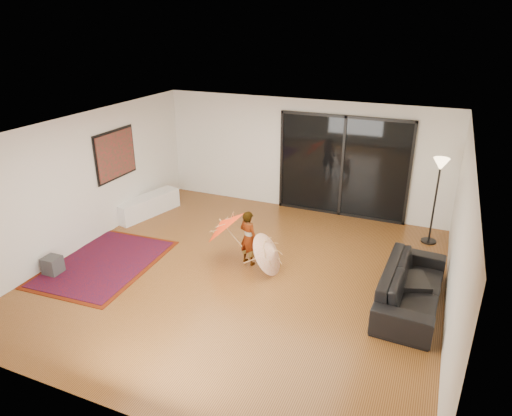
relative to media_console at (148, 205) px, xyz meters
The scene contains 17 objects.
floor 3.66m from the media_console, 27.23° to the right, with size 7.00×7.00×0.00m, color brown.
ceiling 4.41m from the media_console, 27.23° to the right, with size 7.00×7.00×0.00m, color white.
wall_back 3.89m from the media_console, 29.35° to the left, with size 7.00×7.00×0.00m, color silver.
wall_front 6.21m from the media_console, 57.86° to the right, with size 7.00×7.00×0.00m, color silver.
wall_left 2.03m from the media_console, 98.50° to the right, with size 7.00×7.00×0.00m, color silver.
wall_right 7.04m from the media_console, 13.92° to the right, with size 7.00×7.00×0.00m, color silver.
sliding_door 4.71m from the media_console, 22.90° to the left, with size 3.06×0.07×2.40m.
painting 1.58m from the media_console, 107.65° to the right, with size 0.04×1.28×1.08m.
media_console is the anchor object (origin of this frame).
speaker 3.01m from the media_console, 90.00° to the right, with size 0.30×0.30×0.34m, color #424244.
persian_rug 2.44m from the media_console, 75.21° to the right, with size 1.99×2.67×0.02m.
sofa 6.37m from the media_console, 13.24° to the right, with size 2.29×0.89×0.67m, color black.
ottoman 6.26m from the media_console, 11.56° to the right, with size 0.63×0.63×0.36m, color black.
floor_lamp 6.56m from the media_console, ahead, with size 0.32×0.32×1.84m.
child 3.43m from the media_console, 21.18° to the right, with size 0.39×0.26×1.08m, color #999999.
parasol_orange 2.97m from the media_console, 25.99° to the right, with size 0.76×0.88×0.89m.
parasol_white 4.04m from the media_console, 20.09° to the right, with size 0.59×0.83×0.93m.
Camera 1 is at (3.08, -6.67, 4.39)m, focal length 32.00 mm.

